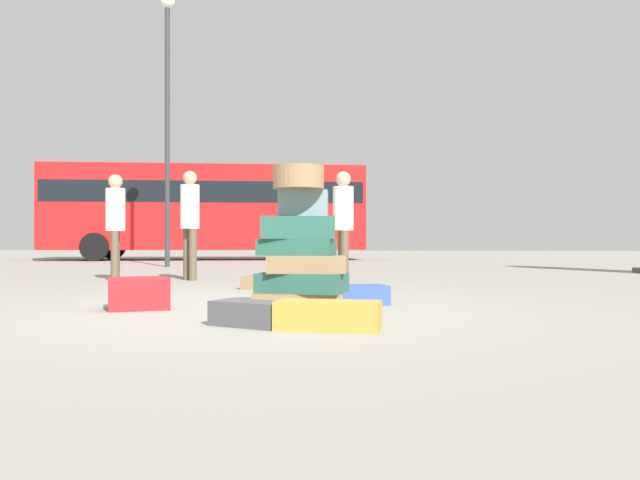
% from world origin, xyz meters
% --- Properties ---
extents(ground_plane, '(80.00, 80.00, 0.00)m').
position_xyz_m(ground_plane, '(0.00, 0.00, 0.00)').
color(ground_plane, gray).
extents(suitcase_tower, '(0.83, 0.61, 1.25)m').
position_xyz_m(suitcase_tower, '(0.42, -0.10, 0.52)').
color(suitcase_tower, olive).
rests_on(suitcase_tower, ground).
extents(suitcase_navy_right_side, '(0.66, 0.54, 0.19)m').
position_xyz_m(suitcase_navy_right_side, '(0.86, 0.66, 0.09)').
color(suitcase_navy_right_side, '#334F99').
rests_on(suitcase_navy_right_side, ground).
extents(suitcase_brown_behind_tower, '(0.84, 0.50, 0.17)m').
position_xyz_m(suitcase_brown_behind_tower, '(-0.30, 2.57, 0.09)').
color(suitcase_brown_behind_tower, olive).
rests_on(suitcase_brown_behind_tower, ground).
extents(suitcase_charcoal_left_side, '(0.62, 0.48, 0.18)m').
position_xyz_m(suitcase_charcoal_left_side, '(0.18, -1.00, 0.09)').
color(suitcase_charcoal_left_side, '#4C4C51').
rests_on(suitcase_charcoal_left_side, ground).
extents(suitcase_maroon_foreground_far, '(0.66, 0.61, 0.29)m').
position_xyz_m(suitcase_maroon_foreground_far, '(-1.08, 0.03, 0.14)').
color(suitcase_maroon_foreground_far, maroon).
rests_on(suitcase_maroon_foreground_far, ground).
extents(suitcase_tan_white_trunk, '(0.74, 0.38, 0.20)m').
position_xyz_m(suitcase_tan_white_trunk, '(0.76, -1.12, 0.10)').
color(suitcase_tan_white_trunk, '#B28C33').
rests_on(suitcase_tan_white_trunk, ground).
extents(person_bearded_onlooker, '(0.30, 0.30, 1.74)m').
position_xyz_m(person_bearded_onlooker, '(-1.98, 4.31, 1.03)').
color(person_bearded_onlooker, brown).
rests_on(person_bearded_onlooker, ground).
extents(person_tourist_with_camera, '(0.30, 0.33, 1.63)m').
position_xyz_m(person_tourist_with_camera, '(0.50, 3.70, 0.97)').
color(person_tourist_with_camera, brown).
rests_on(person_tourist_with_camera, ground).
extents(person_passerby_in_red, '(0.30, 0.33, 1.67)m').
position_xyz_m(person_passerby_in_red, '(-3.13, 4.11, 0.99)').
color(person_passerby_in_red, brown).
rests_on(person_passerby_in_red, ground).
extents(parked_bus, '(10.86, 4.62, 3.15)m').
position_xyz_m(parked_bus, '(-5.06, 15.73, 1.83)').
color(parked_bus, red).
rests_on(parked_bus, ground).
extents(lamp_post, '(0.36, 0.36, 6.68)m').
position_xyz_m(lamp_post, '(-4.25, 9.55, 4.30)').
color(lamp_post, '#333338').
rests_on(lamp_post, ground).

